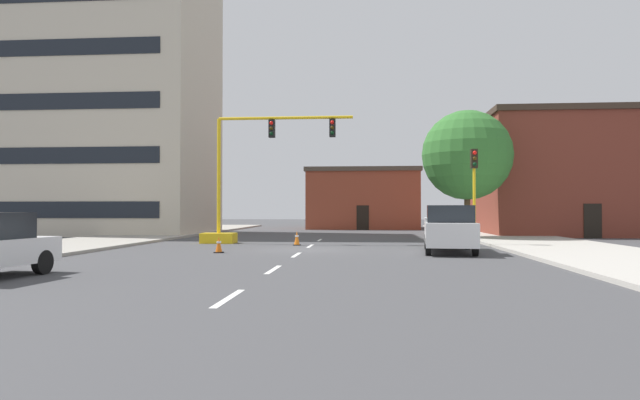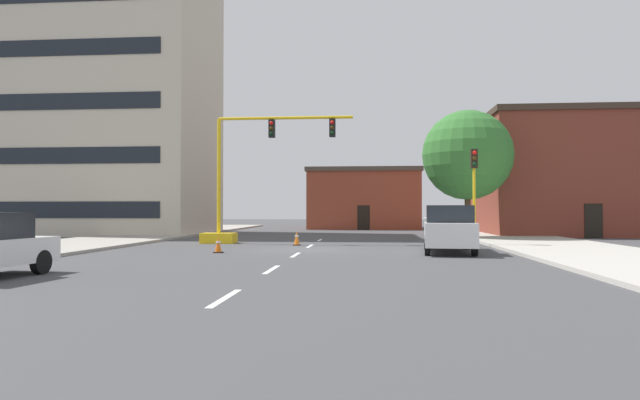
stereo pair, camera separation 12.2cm
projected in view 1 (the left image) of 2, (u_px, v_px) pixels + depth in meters
ground_plane at (305, 250)px, 25.42m from camera, size 160.00×160.00×0.00m
sidewalk_left at (128, 238)px, 34.39m from camera, size 6.00×56.00×0.14m
sidewalk_right at (523, 240)px, 32.41m from camera, size 6.00×56.00×0.14m
lane_stripe_seg_0 at (229, 298)px, 11.48m from camera, size 0.16×2.40×0.01m
lane_stripe_seg_1 at (273, 269)px, 16.96m from camera, size 0.16×2.40×0.01m
lane_stripe_seg_2 at (296, 255)px, 22.44m from camera, size 0.16×2.40×0.01m
lane_stripe_seg_3 at (310, 246)px, 27.92m from camera, size 0.16×2.40×0.01m
lane_stripe_seg_4 at (320, 240)px, 33.40m from camera, size 0.16×2.40×0.01m
building_tall_left at (105, 89)px, 42.62m from camera, size 15.76×11.04×21.98m
building_brick_center at (363, 199)px, 54.94m from camera, size 10.65×9.56×5.72m
building_row_right at (563, 175)px, 40.86m from camera, size 11.87×10.89×8.60m
traffic_signal_gantry at (237, 203)px, 30.30m from camera, size 8.17×1.20×6.83m
traffic_light_pole_right at (474, 175)px, 27.62m from camera, size 0.32×0.47×4.80m
tree_right_mid at (467, 155)px, 34.42m from camera, size 5.49×5.49×7.91m
pickup_truck_white at (449, 229)px, 23.79m from camera, size 2.48×5.56×1.99m
traffic_cone_roadside_a at (219, 245)px, 23.57m from camera, size 0.36×0.36×0.69m
traffic_cone_roadside_b at (297, 238)px, 28.52m from camera, size 0.36×0.36×0.74m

